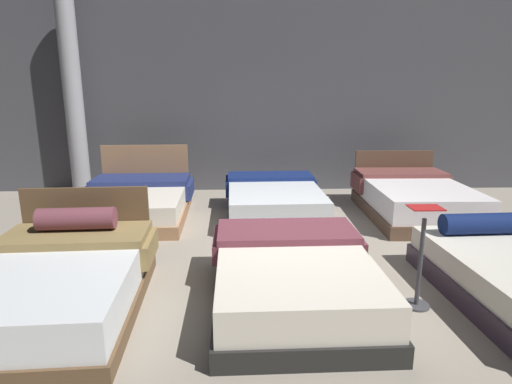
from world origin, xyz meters
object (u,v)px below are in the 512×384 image
bed_0 (59,282)px  price_sign (419,270)px  bed_3 (136,202)px  bed_5 (414,199)px  bed_4 (274,201)px  support_pillar (73,99)px  bed_1 (293,278)px

bed_0 → price_sign: bearing=-3.9°
bed_3 → bed_5: 4.31m
bed_3 → bed_4: (2.12, -0.05, 0.00)m
bed_4 → bed_5: (2.18, -0.01, 0.03)m
bed_3 → support_pillar: bearing=131.8°
bed_5 → support_pillar: bearing=166.3°
bed_1 → bed_3: bearing=126.5°
price_sign → support_pillar: size_ratio=0.27×
price_sign → support_pillar: 6.38m
bed_1 → bed_5: size_ratio=0.91×
bed_1 → support_pillar: bearing=128.6°
bed_3 → bed_1: bearing=-54.2°
bed_0 → bed_3: 2.79m
bed_3 → bed_4: size_ratio=1.00×
bed_0 → support_pillar: support_pillar is taller
bed_4 → bed_5: bearing=-1.7°
bed_5 → bed_4: bearing=-179.4°
bed_0 → bed_1: bearing=-1.6°
bed_4 → support_pillar: 4.03m
bed_1 → price_sign: 1.13m
bed_0 → bed_4: bed_0 is taller
bed_5 → price_sign: (-1.08, -2.79, 0.09)m
bed_1 → price_sign: price_sign is taller
bed_0 → bed_1: (2.11, 0.04, -0.02)m
bed_3 → bed_5: (4.31, -0.06, 0.03)m
support_pillar → bed_1: bearing=-50.4°
bed_1 → bed_0: bearing=-179.8°
bed_4 → support_pillar: size_ratio=0.59×
bed_1 → bed_3: (-2.11, 2.75, -0.00)m
bed_3 → bed_5: size_ratio=0.95×
bed_0 → bed_3: bed_3 is taller
bed_4 → price_sign: (1.11, -2.81, 0.11)m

